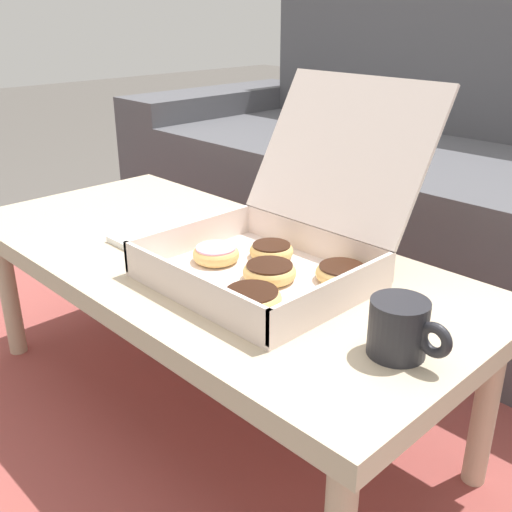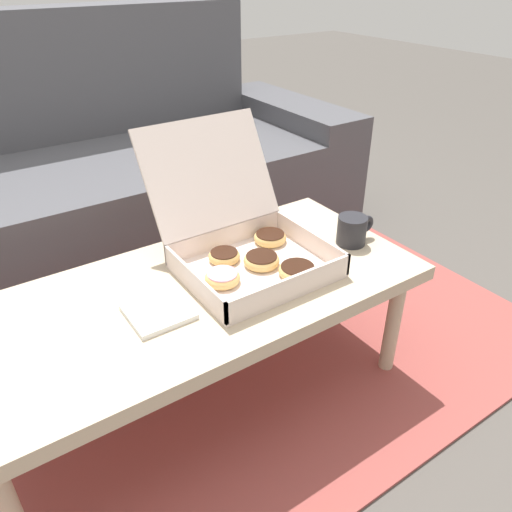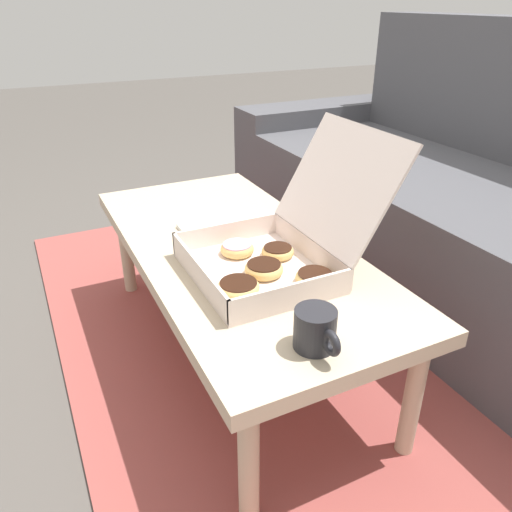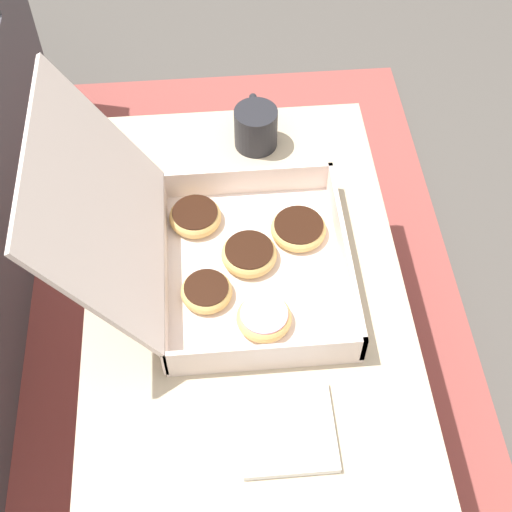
# 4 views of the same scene
# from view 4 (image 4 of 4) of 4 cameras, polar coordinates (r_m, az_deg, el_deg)

# --- Properties ---
(ground_plane) EXTENTS (12.00, 12.00, 0.00)m
(ground_plane) POSITION_cam_4_polar(r_m,az_deg,el_deg) (1.51, -5.61, -15.77)
(ground_plane) COLOR #514C47
(area_rug) EXTENTS (2.34, 1.90, 0.01)m
(area_rug) POSITION_cam_4_polar(r_m,az_deg,el_deg) (1.55, -17.19, -15.96)
(area_rug) COLOR #994742
(area_rug) RESTS_ON ground_plane
(coffee_table) EXTENTS (1.19, 0.55, 0.39)m
(coffee_table) POSITION_cam_4_polar(r_m,az_deg,el_deg) (1.19, -0.30, -9.29)
(coffee_table) COLOR #C6B293
(coffee_table) RESTS_ON ground_plane
(pastry_box) EXTENTS (0.38, 0.47, 0.34)m
(pastry_box) POSITION_cam_4_polar(r_m,az_deg,el_deg) (1.20, -2.89, 0.42)
(pastry_box) COLOR silver
(pastry_box) RESTS_ON coffee_table
(coffee_mug) EXTENTS (0.13, 0.09, 0.08)m
(coffee_mug) POSITION_cam_4_polar(r_m,az_deg,el_deg) (1.42, -0.02, 10.32)
(coffee_mug) COLOR #232328
(coffee_mug) RESTS_ON coffee_table
(napkin_stack) EXTENTS (0.14, 0.14, 0.01)m
(napkin_stack) POSITION_cam_4_polar(r_m,az_deg,el_deg) (1.10, 2.51, -13.68)
(napkin_stack) COLOR white
(napkin_stack) RESTS_ON coffee_table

